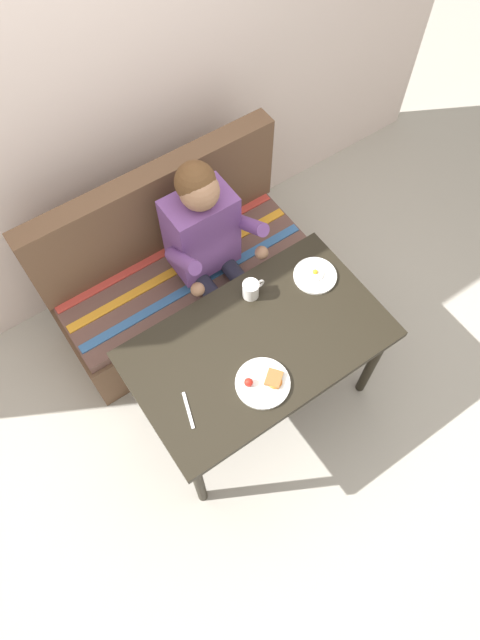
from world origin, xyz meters
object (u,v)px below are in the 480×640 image
object	(u,v)px
person	(209,244)
plate_breakfast	(264,383)
fork	(188,410)
couch	(180,275)
coffee_mug	(251,289)
plate_eggs	(315,275)
table	(258,350)

from	to	relation	value
person	plate_breakfast	bearing A→B (deg)	-105.52
person	fork	xyz separation A→B (m)	(-0.55, -0.68, -0.01)
couch	plate_breakfast	bearing A→B (deg)	-96.00
plate_breakfast	fork	size ratio (longest dim) A/B	1.43
couch	coffee_mug	xyz separation A→B (m)	(0.12, -0.53, 0.45)
fork	plate_eggs	bearing A→B (deg)	31.98
coffee_mug	fork	xyz separation A→B (m)	(-0.56, -0.32, -0.05)
couch	coffee_mug	size ratio (longest dim) A/B	12.20
coffee_mug	fork	world-z (taller)	coffee_mug
coffee_mug	plate_eggs	bearing A→B (deg)	-16.47
table	couch	size ratio (longest dim) A/B	0.83
table	fork	world-z (taller)	fork
plate_eggs	table	bearing A→B (deg)	-162.52
plate_breakfast	couch	bearing A→B (deg)	84.00
couch	fork	xyz separation A→B (m)	(-0.44, -0.86, 0.40)
couch	person	size ratio (longest dim) A/B	1.19
plate_breakfast	plate_eggs	world-z (taller)	plate_breakfast
plate_breakfast	table	bearing A→B (deg)	60.73
person	coffee_mug	size ratio (longest dim) A/B	10.27
plate_breakfast	coffee_mug	size ratio (longest dim) A/B	2.07
table	couch	bearing A→B (deg)	90.00
plate_breakfast	coffee_mug	bearing A→B (deg)	61.79
couch	plate_breakfast	xyz separation A→B (m)	(-0.10, -0.94, 0.41)
plate_breakfast	plate_eggs	size ratio (longest dim) A/B	1.15
plate_breakfast	fork	distance (m)	0.35
person	plate_breakfast	distance (m)	0.80
person	plate_eggs	bearing A→B (deg)	-54.53
table	couch	xyz separation A→B (m)	(0.00, 0.76, -0.32)
plate_eggs	fork	distance (m)	0.90
table	plate_eggs	world-z (taller)	plate_eggs
couch	plate_breakfast	size ratio (longest dim) A/B	5.91
person	fork	bearing A→B (deg)	-128.95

